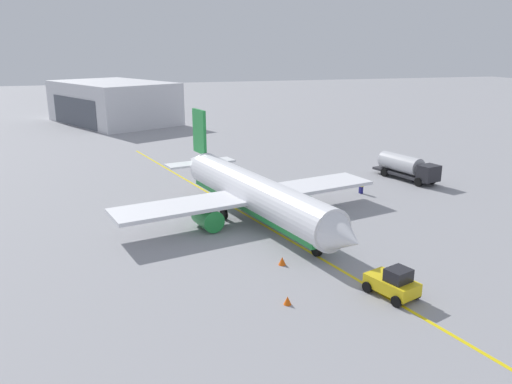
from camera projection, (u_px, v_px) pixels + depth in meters
name	position (u px, v px, depth m)	size (l,w,h in m)	color
ground_plane	(256.00, 221.00, 50.99)	(400.00, 400.00, 0.00)	#939399
airplane	(254.00, 194.00, 50.66)	(32.03, 28.41, 9.69)	white
fuel_tanker	(406.00, 167.00, 66.21)	(9.92, 4.71, 3.15)	#2D2D33
pushback_tug	(393.00, 283.00, 35.37)	(4.06, 3.28, 2.20)	yellow
refueling_worker	(361.00, 187.00, 60.20)	(0.57, 0.44, 1.71)	navy
safety_cone_nose	(282.00, 261.00, 40.63)	(0.61, 0.61, 0.67)	#F2590F
safety_cone_wingtip	(287.00, 300.00, 34.40)	(0.54, 0.54, 0.60)	#F2590F
distant_hangar	(113.00, 102.00, 114.92)	(34.35, 29.54, 9.15)	silver
taxi_line_marking	(256.00, 221.00, 50.99)	(81.09, 0.30, 0.01)	yellow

